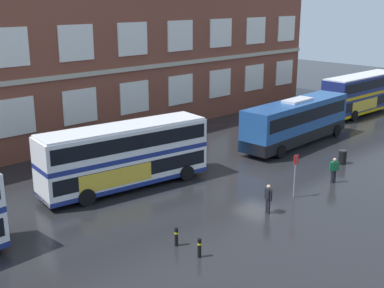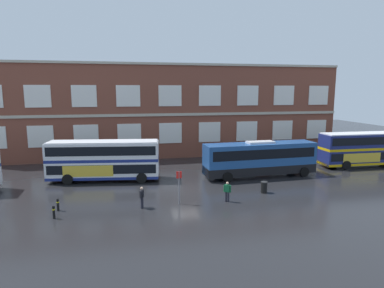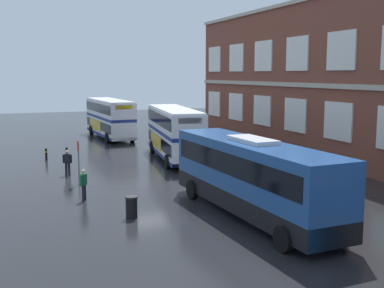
% 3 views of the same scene
% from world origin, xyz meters
% --- Properties ---
extents(ground_plane, '(120.00, 120.00, 0.00)m').
position_xyz_m(ground_plane, '(0.00, 2.00, 0.00)').
color(ground_plane, black).
extents(brick_terminal_building, '(48.52, 8.19, 12.62)m').
position_xyz_m(brick_terminal_building, '(0.59, 17.98, 6.17)').
color(brick_terminal_building, brown).
rests_on(brick_terminal_building, ground).
extents(double_decker_middle, '(11.25, 4.03, 4.07)m').
position_xyz_m(double_decker_middle, '(-7.55, 4.47, 2.15)').
color(double_decker_middle, silver).
rests_on(double_decker_middle, ground).
extents(double_decker_far, '(11.05, 3.05, 4.07)m').
position_xyz_m(double_decker_far, '(22.97, 4.75, 2.15)').
color(double_decker_far, navy).
rests_on(double_decker_far, ground).
extents(touring_coach, '(12.10, 3.29, 3.80)m').
position_xyz_m(touring_coach, '(8.55, 2.74, 1.91)').
color(touring_coach, navy).
rests_on(touring_coach, ground).
extents(waiting_passenger, '(0.36, 0.63, 1.70)m').
position_xyz_m(waiting_passenger, '(-4.26, -4.32, 0.93)').
color(waiting_passenger, black).
rests_on(waiting_passenger, ground).
extents(second_passenger, '(0.59, 0.43, 1.70)m').
position_xyz_m(second_passenger, '(2.69, -4.30, 0.93)').
color(second_passenger, black).
rests_on(second_passenger, ground).
extents(bus_stand_flag, '(0.44, 0.10, 2.70)m').
position_xyz_m(bus_stand_flag, '(-1.27, -3.99, 1.64)').
color(bus_stand_flag, slate).
rests_on(bus_stand_flag, ground).
extents(station_litter_bin, '(0.60, 0.60, 1.03)m').
position_xyz_m(station_litter_bin, '(6.67, -2.67, 0.52)').
color(station_litter_bin, black).
rests_on(station_litter_bin, ground).
extents(safety_bollard_west, '(0.19, 0.19, 0.95)m').
position_xyz_m(safety_bollard_west, '(-10.57, -5.21, 0.49)').
color(safety_bollard_west, black).
rests_on(safety_bollard_west, ground).
extents(safety_bollard_east, '(0.19, 0.19, 0.95)m').
position_xyz_m(safety_bollard_east, '(-10.58, -3.63, 0.49)').
color(safety_bollard_east, black).
rests_on(safety_bollard_east, ground).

